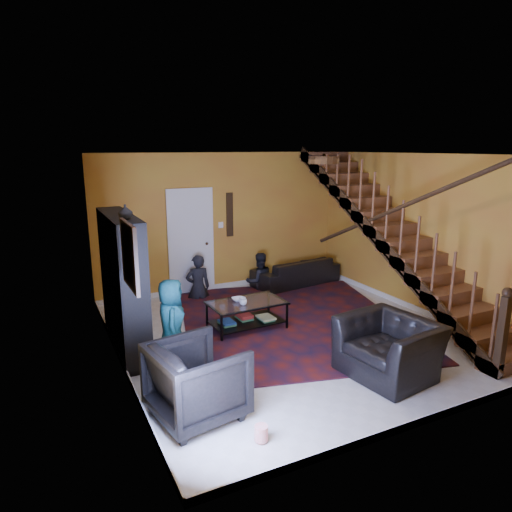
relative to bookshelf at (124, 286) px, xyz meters
The scene contains 21 objects.
floor 2.66m from the bookshelf, 14.01° to the right, with size 5.50×5.50×0.00m, color beige.
room 1.59m from the bookshelf, 34.27° to the left, with size 5.50×5.50×5.50m.
staircase 4.59m from the bookshelf, ahead, with size 0.95×5.02×3.18m.
bookshelf is the anchor object (origin of this frame).
door 2.73m from the bookshelf, 51.26° to the left, with size 0.82×0.05×2.05m, color silver.
framed_picture 1.70m from the bookshelf, 96.28° to the right, with size 0.04×0.74×0.74m, color maroon.
wall_hanging 3.38m from the bookshelf, 39.82° to the left, with size 0.14×0.03×0.90m, color black.
ceiling_fixture 3.30m from the bookshelf, 30.20° to the right, with size 0.40×0.40×0.10m, color #3F2814.
rug 2.87m from the bookshelf, ahead, with size 3.58×4.09×0.02m, color #4C120D.
sofa 4.31m from the bookshelf, 23.53° to the left, with size 1.92×0.75×0.56m, color black.
armchair_left 2.21m from the bookshelf, 80.45° to the right, with size 0.91×0.94×0.85m, color black.
armchair_right 3.75m from the bookshelf, 38.46° to the right, with size 1.15×1.00×0.74m, color black.
person_adult_a 2.55m from the bookshelf, 45.83° to the left, with size 0.48×0.32×1.32m, color black.
person_adult_b 3.60m from the bookshelf, 29.88° to the left, with size 0.60×0.46×1.23m, color black.
person_child 0.99m from the bookshelf, 60.33° to the right, with size 0.59×0.39×1.22m, color #1B6567.
coffee_table 2.03m from the bookshelf, ahead, with size 1.23×0.75×0.46m.
cup_a 1.86m from the bookshelf, ahead, with size 0.12×0.12×0.09m, color #999999.
cup_b 1.87m from the bookshelf, ahead, with size 0.10×0.10×0.10m, color #999999.
bowl 1.86m from the bookshelf, ahead, with size 0.21×0.21×0.05m, color #999999.
vase 1.24m from the bookshelf, 90.00° to the right, with size 0.18×0.18×0.19m, color #999999.
popcorn_bucket 3.06m from the bookshelf, 74.66° to the right, with size 0.14×0.14×0.16m, color red.
Camera 1 is at (-3.46, -5.84, 2.91)m, focal length 32.00 mm.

